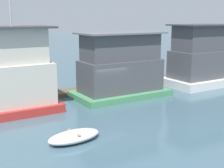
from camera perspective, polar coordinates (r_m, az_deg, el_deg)
ground_plane at (r=23.02m, az=-1.30°, el=-2.96°), size 200.00×200.00×0.00m
dock_walkway at (r=25.67m, az=-4.81°, el=-1.06°), size 33.80×1.68×0.30m
houseboat_red at (r=20.45m, az=-18.38°, el=1.37°), size 6.08×3.31×9.01m
houseboat_green at (r=23.70m, az=1.59°, el=2.96°), size 7.22×3.94×4.90m
houseboat_white at (r=28.88m, az=15.94°, el=4.52°), size 6.28×3.98×5.39m
dinghy_white at (r=15.64m, az=-6.95°, el=-9.49°), size 2.83×1.56×0.51m
mooring_post_near_right at (r=31.29m, az=14.76°, el=1.92°), size 0.24×0.24×1.32m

